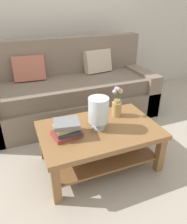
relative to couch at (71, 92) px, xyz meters
name	(u,v)px	position (x,y,z in m)	size (l,w,h in m)	color
ground_plane	(95,146)	(0.02, -0.84, -0.36)	(10.00, 10.00, 0.00)	#ADA393
back_wall	(54,12)	(0.02, 0.81, 0.99)	(6.40, 0.12, 2.70)	beige
couch	(71,92)	(0.00, 0.00, 0.00)	(2.29, 0.90, 1.06)	#7A6B5B
coffee_table	(99,138)	(-0.06, -1.12, -0.05)	(1.13, 0.73, 0.43)	olive
book_stack_main	(67,129)	(-0.37, -1.13, 0.13)	(0.27, 0.23, 0.14)	#993833
glass_hurricane_vase	(98,111)	(-0.06, -1.11, 0.25)	(0.19, 0.19, 0.31)	silver
flower_pitcher	(117,105)	(0.22, -0.95, 0.18)	(0.11, 0.10, 0.32)	tan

